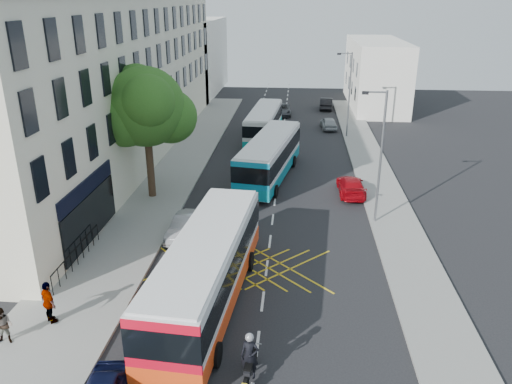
% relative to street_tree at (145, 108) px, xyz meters
% --- Properties ---
extents(ground, '(120.00, 120.00, 0.00)m').
position_rel_street_tree_xyz_m(ground, '(8.51, -14.97, -6.29)').
color(ground, black).
rests_on(ground, ground).
extents(pavement_left, '(5.00, 70.00, 0.15)m').
position_rel_street_tree_xyz_m(pavement_left, '(0.01, 0.03, -6.22)').
color(pavement_left, gray).
rests_on(pavement_left, ground).
extents(pavement_right, '(3.00, 70.00, 0.15)m').
position_rel_street_tree_xyz_m(pavement_right, '(16.01, 0.03, -6.22)').
color(pavement_right, gray).
rests_on(pavement_right, ground).
extents(terrace_main, '(8.30, 45.00, 13.50)m').
position_rel_street_tree_xyz_m(terrace_main, '(-5.49, 9.52, 0.46)').
color(terrace_main, beige).
rests_on(terrace_main, ground).
extents(terrace_far, '(8.00, 20.00, 10.00)m').
position_rel_street_tree_xyz_m(terrace_far, '(-5.49, 40.03, -1.29)').
color(terrace_far, silver).
rests_on(terrace_far, ground).
extents(building_right, '(6.00, 18.00, 8.00)m').
position_rel_street_tree_xyz_m(building_right, '(19.51, 33.03, -2.29)').
color(building_right, silver).
rests_on(building_right, ground).
extents(street_tree, '(6.30, 5.70, 8.80)m').
position_rel_street_tree_xyz_m(street_tree, '(0.00, 0.00, 0.00)').
color(street_tree, '#382619').
rests_on(street_tree, pavement_left).
extents(lamp_near, '(1.45, 0.15, 8.00)m').
position_rel_street_tree_xyz_m(lamp_near, '(14.71, -2.97, -1.68)').
color(lamp_near, slate).
rests_on(lamp_near, pavement_right).
extents(lamp_far, '(1.45, 0.15, 8.00)m').
position_rel_street_tree_xyz_m(lamp_far, '(14.71, 17.03, -1.68)').
color(lamp_far, slate).
rests_on(lamp_far, pavement_right).
extents(railings, '(0.08, 5.60, 1.14)m').
position_rel_street_tree_xyz_m(railings, '(-1.19, -9.67, -5.57)').
color(railings, black).
rests_on(railings, pavement_left).
extents(bus_near, '(3.72, 12.05, 3.34)m').
position_rel_street_tree_xyz_m(bus_near, '(6.04, -12.30, -4.54)').
color(bus_near, silver).
rests_on(bus_near, ground).
extents(bus_mid, '(4.55, 11.68, 3.21)m').
position_rel_street_tree_xyz_m(bus_mid, '(7.87, 4.63, -4.60)').
color(bus_mid, silver).
rests_on(bus_mid, ground).
extents(bus_far, '(3.17, 10.57, 2.93)m').
position_rel_street_tree_xyz_m(bus_far, '(6.69, 15.99, -4.75)').
color(bus_far, silver).
rests_on(bus_far, ground).
extents(motorbike, '(0.74, 2.28, 2.03)m').
position_rel_street_tree_xyz_m(motorbike, '(8.39, -16.98, -5.34)').
color(motorbike, black).
rests_on(motorbike, ground).
extents(parked_car_silver, '(1.82, 4.03, 1.28)m').
position_rel_street_tree_xyz_m(parked_car_silver, '(3.61, -5.70, -5.65)').
color(parked_car_silver, '#94969B').
rests_on(parked_car_silver, ground).
extents(red_hatchback, '(1.86, 4.37, 1.26)m').
position_rel_street_tree_xyz_m(red_hatchback, '(13.79, 1.78, -5.66)').
color(red_hatchback, '#B40711').
rests_on(red_hatchback, ground).
extents(distant_car_grey, '(2.49, 4.71, 1.26)m').
position_rel_street_tree_xyz_m(distant_car_grey, '(8.02, 26.47, -5.66)').
color(distant_car_grey, '#3D3F44').
rests_on(distant_car_grey, ground).
extents(distant_car_silver, '(1.80, 3.79, 1.25)m').
position_rel_street_tree_xyz_m(distant_car_silver, '(13.20, 20.26, -5.67)').
color(distant_car_silver, '#A4A8AB').
rests_on(distant_car_silver, ground).
extents(distant_car_dark, '(1.81, 4.33, 1.39)m').
position_rel_street_tree_xyz_m(distant_car_dark, '(13.46, 30.22, -5.60)').
color(distant_car_dark, black).
rests_on(distant_car_dark, ground).
extents(pedestrian_near, '(0.83, 0.68, 1.58)m').
position_rel_street_tree_xyz_m(pedestrian_near, '(-1.49, -15.91, -5.35)').
color(pedestrian_near, gray).
rests_on(pedestrian_near, pavement_left).
extents(pedestrian_far, '(1.17, 1.08, 1.93)m').
position_rel_street_tree_xyz_m(pedestrian_far, '(-0.31, -14.45, -5.18)').
color(pedestrian_far, gray).
rests_on(pedestrian_far, pavement_left).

